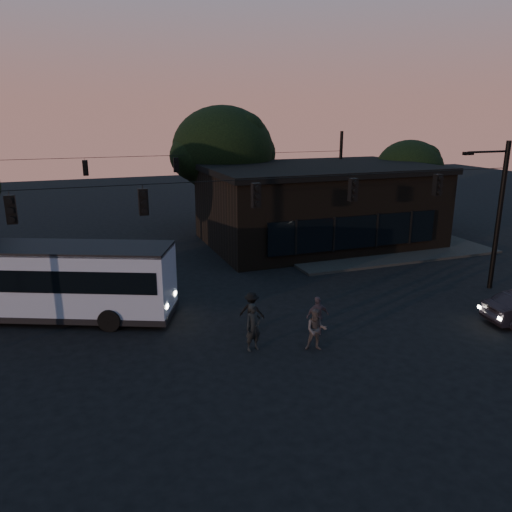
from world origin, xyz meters
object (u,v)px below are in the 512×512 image
object	(u,v)px
bus	(39,278)
pedestrian_a	(253,327)
pedestrian_d	(252,311)
pedestrian_c	(318,316)
building	(317,204)
pedestrian_b	(316,330)

from	to	relation	value
bus	pedestrian_a	size ratio (longest dim) A/B	6.32
pedestrian_d	bus	bearing A→B (deg)	6.15
pedestrian_a	pedestrian_d	size ratio (longest dim) A/B	1.13
pedestrian_c	building	bearing A→B (deg)	-113.56
pedestrian_d	pedestrian_a	bearing A→B (deg)	106.64
pedestrian_a	bus	bearing A→B (deg)	127.84
bus	pedestrian_b	xyz separation A→B (m)	(9.91, -7.11, -1.02)
pedestrian_a	pedestrian_b	size ratio (longest dim) A/B	1.12
building	bus	distance (m)	19.47
pedestrian_d	building	bearing A→B (deg)	-92.19
bus	pedestrian_a	xyz separation A→B (m)	(7.68, -6.28, -0.91)
pedestrian_c	pedestrian_d	size ratio (longest dim) A/B	1.00
building	pedestrian_d	distance (m)	15.83
pedestrian_b	pedestrian_c	distance (m)	1.39
building	pedestrian_d	world-z (taller)	building
pedestrian_b	pedestrian_d	distance (m)	3.11
pedestrian_a	pedestrian_c	world-z (taller)	pedestrian_a
pedestrian_b	pedestrian_d	bearing A→B (deg)	145.07
bus	pedestrian_c	size ratio (longest dim) A/B	7.15
building	pedestrian_b	world-z (taller)	building
bus	pedestrian_d	xyz separation A→B (m)	(8.26, -4.48, -1.02)
pedestrian_c	bus	bearing A→B (deg)	-25.85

